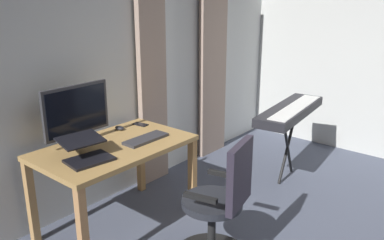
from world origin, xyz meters
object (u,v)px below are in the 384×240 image
object	(u,v)px
cell_phone_face_up	(140,124)
office_chair	(220,210)
computer_mouse	(120,128)
computer_keyboard	(146,139)
piano_keyboard	(290,112)
computer_monitor	(77,112)
laptop	(86,152)
desk	(115,156)

from	to	relation	value
cell_phone_face_up	office_chair	bearing A→B (deg)	66.83
office_chair	computer_mouse	size ratio (longest dim) A/B	9.73
computer_keyboard	piano_keyboard	xyz separation A→B (m)	(-1.53, 0.54, -0.02)
computer_keyboard	computer_monitor	bearing A→B (deg)	-43.92
computer_monitor	computer_keyboard	world-z (taller)	computer_monitor
office_chair	cell_phone_face_up	bearing A→B (deg)	60.38
office_chair	laptop	xyz separation A→B (m)	(0.47, -0.88, 0.36)
computer_mouse	desk	bearing A→B (deg)	42.99
computer_monitor	laptop	bearing A→B (deg)	62.91
computer_keyboard	cell_phone_face_up	distance (m)	0.42
office_chair	laptop	size ratio (longest dim) A/B	2.51
computer_keyboard	piano_keyboard	size ratio (longest dim) A/B	0.33
cell_phone_face_up	piano_keyboard	distance (m)	1.55
desk	piano_keyboard	bearing A→B (deg)	159.67
computer_monitor	piano_keyboard	size ratio (longest dim) A/B	0.49
computer_monitor	computer_mouse	size ratio (longest dim) A/B	5.93
computer_keyboard	office_chair	bearing A→B (deg)	83.82
piano_keyboard	computer_mouse	bearing A→B (deg)	-38.19
computer_keyboard	piano_keyboard	bearing A→B (deg)	160.64
office_chair	laptop	distance (m)	1.06
piano_keyboard	computer_keyboard	bearing A→B (deg)	-26.30
laptop	cell_phone_face_up	xyz separation A→B (m)	(-0.81, -0.29, -0.05)
computer_monitor	piano_keyboard	xyz separation A→B (m)	(-1.92, 0.91, -0.27)
laptop	cell_phone_face_up	size ratio (longest dim) A/B	2.69
computer_monitor	laptop	size ratio (longest dim) A/B	1.53
computer_keyboard	computer_mouse	xyz separation A→B (m)	(-0.03, -0.37, 0.01)
desk	cell_phone_face_up	xyz separation A→B (m)	(-0.49, -0.22, 0.10)
laptop	desk	bearing A→B (deg)	-159.43
computer_monitor	cell_phone_face_up	xyz separation A→B (m)	(-0.64, 0.04, -0.26)
office_chair	computer_keyboard	world-z (taller)	office_chair
office_chair	computer_keyboard	size ratio (longest dim) A/B	2.43
desk	cell_phone_face_up	size ratio (longest dim) A/B	8.63
piano_keyboard	computer_monitor	bearing A→B (deg)	-32.38
computer_monitor	computer_mouse	world-z (taller)	computer_monitor
computer_monitor	computer_mouse	distance (m)	0.49
office_chair	computer_monitor	xyz separation A→B (m)	(0.30, -1.21, 0.56)
office_chair	computer_keyboard	bearing A→B (deg)	70.40
computer_keyboard	laptop	world-z (taller)	laptop
office_chair	computer_keyboard	distance (m)	0.90
computer_monitor	office_chair	bearing A→B (deg)	103.89
computer_mouse	piano_keyboard	bearing A→B (deg)	148.74
laptop	office_chair	bearing A→B (deg)	125.79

